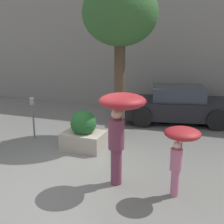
{
  "coord_description": "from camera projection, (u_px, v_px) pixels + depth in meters",
  "views": [
    {
      "loc": [
        3.07,
        -5.18,
        2.94
      ],
      "look_at": [
        0.59,
        1.6,
        1.05
      ],
      "focal_mm": 45.0,
      "sensor_mm": 36.0,
      "label": 1
    }
  ],
  "objects": [
    {
      "name": "building_facade",
      "position": [
        139.0,
        37.0,
        11.62
      ],
      "size": [
        18.0,
        0.3,
        6.0
      ],
      "color": "gray",
      "rests_on": "ground"
    },
    {
      "name": "parking_meter",
      "position": [
        33.0,
        109.0,
        8.36
      ],
      "size": [
        0.14,
        0.14,
        1.25
      ],
      "color": "#595B60",
      "rests_on": "ground"
    },
    {
      "name": "street_tree",
      "position": [
        120.0,
        16.0,
        7.78
      ],
      "size": [
        2.12,
        2.12,
        4.52
      ],
      "color": "#423323",
      "rests_on": "ground"
    },
    {
      "name": "planter_box",
      "position": [
        84.0,
        133.0,
        7.63
      ],
      "size": [
        1.11,
        0.81,
        1.08
      ],
      "color": "#9E9384",
      "rests_on": "ground"
    },
    {
      "name": "person_adult",
      "position": [
        120.0,
        115.0,
        5.45
      ],
      "size": [
        0.91,
        0.91,
        1.94
      ],
      "rotation": [
        0.0,
        0.0,
        -0.34
      ],
      "color": "brown",
      "rests_on": "ground"
    },
    {
      "name": "person_child",
      "position": [
        180.0,
        143.0,
        5.11
      ],
      "size": [
        0.66,
        0.66,
        1.4
      ],
      "rotation": [
        0.0,
        0.0,
        -0.54
      ],
      "color": "#B76684",
      "rests_on": "ground"
    },
    {
      "name": "parked_car_near",
      "position": [
        177.0,
        105.0,
        10.15
      ],
      "size": [
        4.23,
        2.53,
        1.3
      ],
      "rotation": [
        0.0,
        0.0,
        1.77
      ],
      "color": "black",
      "rests_on": "ground"
    },
    {
      "name": "ground_plane",
      "position": [
        64.0,
        170.0,
        6.47
      ],
      "size": [
        40.0,
        40.0,
        0.0
      ],
      "primitive_type": "plane",
      "color": "slate"
    }
  ]
}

